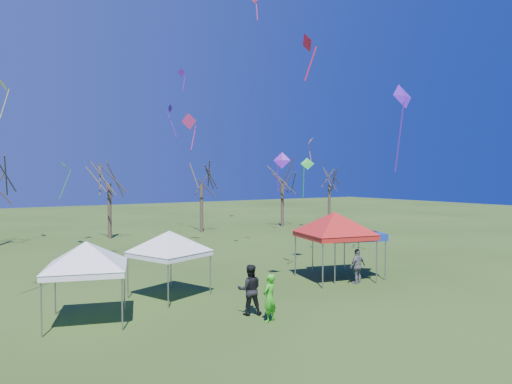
% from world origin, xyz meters
% --- Properties ---
extents(ground, '(140.00, 140.00, 0.00)m').
position_xyz_m(ground, '(0.00, 0.00, 0.00)').
color(ground, '#2A4315').
rests_on(ground, ground).
extents(tree_2, '(3.71, 3.71, 8.18)m').
position_xyz_m(tree_2, '(-2.37, 24.38, 6.29)').
color(tree_2, '#3D2D21').
rests_on(tree_2, ground).
extents(tree_3, '(3.59, 3.59, 7.91)m').
position_xyz_m(tree_3, '(6.03, 24.04, 6.08)').
color(tree_3, '#3D2D21').
rests_on(tree_3, ground).
extents(tree_4, '(3.58, 3.58, 7.89)m').
position_xyz_m(tree_4, '(15.36, 24.00, 6.06)').
color(tree_4, '#3D2D21').
rests_on(tree_4, ground).
extents(tree_5, '(3.39, 3.39, 7.46)m').
position_xyz_m(tree_5, '(23.72, 26.07, 5.73)').
color(tree_5, '#3D2D21').
rests_on(tree_5, ground).
extents(tent_white_west, '(3.63, 3.63, 3.37)m').
position_xyz_m(tent_white_west, '(-9.05, 2.41, 2.72)').
color(tent_white_west, gray).
rests_on(tent_white_west, ground).
extents(tent_white_mid, '(3.53, 3.53, 3.33)m').
position_xyz_m(tent_white_mid, '(-5.24, 4.05, 2.69)').
color(tent_white_mid, gray).
rests_on(tent_white_mid, ground).
extents(tent_red, '(4.40, 4.40, 3.97)m').
position_xyz_m(tent_red, '(3.08, 2.67, 3.21)').
color(tent_red, gray).
rests_on(tent_red, ground).
extents(tent_blue, '(3.73, 3.73, 2.35)m').
position_xyz_m(tent_blue, '(4.20, 2.89, 2.16)').
color(tent_blue, gray).
rests_on(tent_blue, ground).
extents(person_green, '(0.75, 0.64, 1.74)m').
position_xyz_m(person_green, '(-3.49, -1.07, 0.87)').
color(person_green, green).
rests_on(person_green, ground).
extents(person_dark, '(1.14, 1.04, 1.91)m').
position_xyz_m(person_dark, '(-3.65, 0.01, 0.95)').
color(person_dark, black).
rests_on(person_dark, ground).
extents(person_grey, '(1.02, 0.48, 1.71)m').
position_xyz_m(person_grey, '(3.41, 1.38, 0.85)').
color(person_grey, slate).
rests_on(person_grey, ground).
extents(kite_17, '(0.92, 0.81, 2.49)m').
position_xyz_m(kite_17, '(4.39, 6.48, 5.92)').
color(kite_17, green).
rests_on(kite_17, ground).
extents(kite_19, '(0.71, 0.78, 2.05)m').
position_xyz_m(kite_19, '(3.39, 22.41, 14.16)').
color(kite_19, '#6519B2').
rests_on(kite_19, ground).
extents(kite_12, '(1.01, 1.08, 2.73)m').
position_xyz_m(kite_12, '(15.52, 19.69, 8.60)').
color(kite_12, orange).
rests_on(kite_12, ground).
extents(kite_22, '(0.92, 0.89, 2.60)m').
position_xyz_m(kite_22, '(1.27, 19.88, 10.52)').
color(kite_22, '#6D1BBF').
rests_on(kite_22, ground).
extents(kite_27, '(0.68, 1.00, 2.32)m').
position_xyz_m(kite_27, '(1.09, 2.42, 11.51)').
color(kite_27, red).
rests_on(kite_27, ground).
extents(kite_11, '(1.01, 1.20, 2.73)m').
position_xyz_m(kite_11, '(1.27, 16.22, 9.23)').
color(kite_11, '#CC2D72').
rests_on(kite_11, ground).
extents(kite_5, '(1.20, 0.51, 3.94)m').
position_xyz_m(kite_5, '(3.68, -1.02, 8.73)').
color(kite_5, '#571BBF').
rests_on(kite_5, ground).
extents(kite_1, '(0.76, 0.69, 1.85)m').
position_xyz_m(kite_1, '(-0.10, 2.86, 5.96)').
color(kite_1, purple).
rests_on(kite_1, ground).
extents(kite_2, '(0.82, 1.31, 3.16)m').
position_xyz_m(kite_2, '(-10.09, 23.47, 11.86)').
color(kite_2, '#FBFF1A').
rests_on(kite_2, ground).
extents(kite_13, '(0.93, 1.23, 2.84)m').
position_xyz_m(kite_13, '(-6.55, 20.48, 5.96)').
color(kite_13, '#299717').
rests_on(kite_13, ground).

